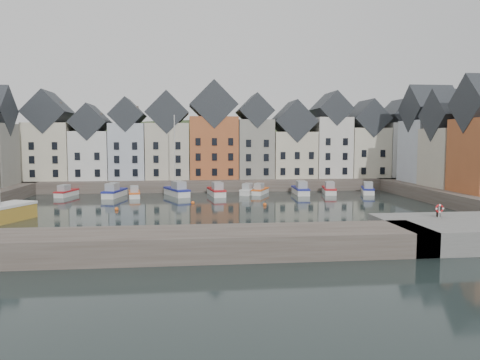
{
  "coord_description": "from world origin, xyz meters",
  "views": [
    {
      "loc": [
        -4.66,
        -59.03,
        9.4
      ],
      "look_at": [
        2.62,
        6.0,
        3.55
      ],
      "focal_mm": 35.0,
      "sensor_mm": 36.0,
      "label": 1
    }
  ],
  "objects": [
    {
      "name": "life_ring_post",
      "position": [
        18.53,
        -18.4,
        2.86
      ],
      "size": [
        0.8,
        0.17,
        1.3
      ],
      "color": "gray",
      "rests_on": "near_quay"
    },
    {
      "name": "mooring_bollard",
      "position": [
        18.89,
        -17.61,
        2.31
      ],
      "size": [
        0.48,
        0.48,
        0.56
      ],
      "color": "black",
      "rests_on": "near_quay"
    },
    {
      "name": "boat_i",
      "position": [
        19.16,
        17.62,
        0.7
      ],
      "size": [
        3.01,
        6.37,
        2.35
      ],
      "rotation": [
        0.0,
        0.0,
        -0.19
      ],
      "color": "silver",
      "rests_on": "ground"
    },
    {
      "name": "boat_h",
      "position": [
        14.18,
        17.51,
        0.75
      ],
      "size": [
        2.41,
        6.7,
        2.53
      ],
      "rotation": [
        0.0,
        0.0,
        -0.06
      ],
      "color": "silver",
      "rests_on": "ground"
    },
    {
      "name": "near_wall",
      "position": [
        -10.0,
        -22.0,
        1.0
      ],
      "size": [
        50.0,
        6.0,
        2.0
      ],
      "primitive_type": "cube",
      "color": "#493F38",
      "rests_on": "ground"
    },
    {
      "name": "far_quay",
      "position": [
        0.0,
        30.0,
        1.0
      ],
      "size": [
        90.0,
        16.0,
        2.0
      ],
      "primitive_type": "cube",
      "color": "#493F38",
      "rests_on": "ground"
    },
    {
      "name": "right_terrace",
      "position": [
        36.0,
        8.07,
        8.91
      ],
      "size": [
        8.3,
        24.25,
        16.36
      ],
      "color": "#B3BBC6",
      "rests_on": "right_quay"
    },
    {
      "name": "boat_b",
      "position": [
        -16.44,
        17.21,
        0.76
      ],
      "size": [
        3.35,
        6.91,
        2.55
      ],
      "rotation": [
        0.0,
        0.0,
        -0.2
      ],
      "color": "silver",
      "rests_on": "ground"
    },
    {
      "name": "boat_f",
      "position": [
        5.48,
        18.52,
        0.62
      ],
      "size": [
        3.82,
        5.67,
        2.1
      ],
      "rotation": [
        0.0,
        0.0,
        -0.43
      ],
      "color": "silver",
      "rests_on": "ground"
    },
    {
      "name": "boat_e",
      "position": [
        -0.01,
        17.18,
        0.75
      ],
      "size": [
        2.9,
        6.78,
        2.52
      ],
      "rotation": [
        0.0,
        0.0,
        0.13
      ],
      "color": "silver",
      "rests_on": "ground"
    },
    {
      "name": "boat_d",
      "position": [
        -6.45,
        17.72,
        0.87
      ],
      "size": [
        4.63,
        7.34,
        13.45
      ],
      "rotation": [
        0.0,
        0.0,
        0.38
      ],
      "color": "silver",
      "rests_on": "ground"
    },
    {
      "name": "ground",
      "position": [
        0.0,
        0.0,
        0.0
      ],
      "size": [
        260.0,
        260.0,
        0.0
      ],
      "primitive_type": "plane",
      "color": "black",
      "rests_on": "ground"
    },
    {
      "name": "boat_c",
      "position": [
        -13.2,
        16.47,
        0.62
      ],
      "size": [
        2.37,
        5.57,
        2.07
      ],
      "rotation": [
        0.0,
        0.0,
        0.13
      ],
      "color": "silver",
      "rests_on": "ground"
    },
    {
      "name": "boat_j",
      "position": [
        25.75,
        17.09,
        0.68
      ],
      "size": [
        3.51,
        6.24,
        2.29
      ],
      "rotation": [
        0.0,
        0.0,
        -0.3
      ],
      "color": "silver",
      "rests_on": "ground"
    },
    {
      "name": "hillside",
      "position": [
        0.02,
        56.0,
        -17.96
      ],
      "size": [
        153.6,
        70.4,
        64.0
      ],
      "color": "#23371B",
      "rests_on": "ground"
    },
    {
      "name": "boat_a",
      "position": [
        -24.39,
        19.13,
        0.63
      ],
      "size": [
        2.92,
        5.78,
        2.13
      ],
      "rotation": [
        0.0,
        0.0,
        -0.23
      ],
      "color": "silver",
      "rests_on": "ground"
    },
    {
      "name": "far_terrace",
      "position": [
        3.21,
        28.0,
        8.88
      ],
      "size": [
        72.37,
        8.16,
        17.78
      ],
      "color": "beige",
      "rests_on": "far_quay"
    },
    {
      "name": "boat_g",
      "position": [
        7.44,
        18.52,
        0.62
      ],
      "size": [
        3.75,
        5.62,
        2.08
      ],
      "rotation": [
        0.0,
        0.0,
        -0.42
      ],
      "color": "silver",
      "rests_on": "ground"
    },
    {
      "name": "mooring_buoys",
      "position": [
        -4.0,
        5.33,
        0.15
      ],
      "size": [
        20.5,
        5.5,
        0.5
      ],
      "color": "orange",
      "rests_on": "ground"
    }
  ]
}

